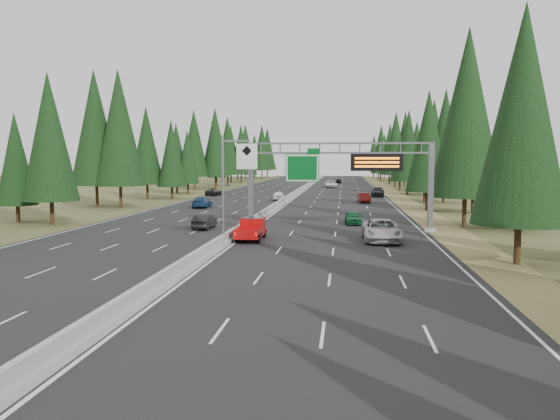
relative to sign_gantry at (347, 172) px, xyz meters
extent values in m
plane|color=#404721|center=(-8.92, -34.88, -5.27)|extent=(400.00, 400.00, 0.00)
cube|color=black|center=(-8.92, 45.12, -5.23)|extent=(32.00, 260.00, 0.08)
cube|color=olive|center=(8.88, 45.12, -5.24)|extent=(3.60, 260.00, 0.06)
cube|color=#404721|center=(-26.72, 45.12, -5.24)|extent=(3.60, 260.00, 0.06)
cube|color=gray|center=(-8.92, 45.12, -5.04)|extent=(0.70, 260.00, 0.30)
cube|color=gray|center=(-8.92, 45.12, -4.64)|extent=(0.30, 260.00, 0.60)
cube|color=slate|center=(-8.57, 0.12, -1.29)|extent=(0.45, 0.45, 7.80)
cube|color=gray|center=(-8.57, 0.12, -5.04)|extent=(0.90, 0.90, 0.30)
cube|color=slate|center=(7.28, 0.12, -1.29)|extent=(0.45, 0.45, 7.80)
cube|color=gray|center=(7.28, 0.12, -5.04)|extent=(0.90, 0.90, 0.30)
cube|color=slate|center=(-0.64, 0.12, 2.53)|extent=(15.85, 0.35, 0.16)
cube|color=slate|center=(-0.64, 0.12, 1.69)|extent=(15.85, 0.35, 0.16)
cube|color=#054C19|center=(-3.92, -0.13, 0.36)|extent=(3.00, 0.10, 2.50)
cube|color=silver|center=(-3.92, -0.19, 0.36)|extent=(2.85, 0.02, 2.35)
cube|color=#054C19|center=(-2.92, -0.13, 1.86)|extent=(1.10, 0.10, 0.45)
cube|color=black|center=(2.58, -0.18, 0.86)|extent=(4.50, 0.40, 1.50)
cube|color=orange|center=(2.58, -0.40, 1.21)|extent=(3.80, 0.02, 0.18)
cube|color=orange|center=(2.58, -0.40, 0.86)|extent=(3.80, 0.02, 0.18)
cube|color=orange|center=(2.58, -0.40, 0.51)|extent=(3.80, 0.02, 0.18)
cylinder|color=slate|center=(-8.92, -9.88, -1.19)|extent=(0.20, 0.20, 8.00)
cube|color=gray|center=(-8.92, -9.88, -5.09)|extent=(0.50, 0.50, 0.20)
cube|color=slate|center=(-7.92, -9.88, 2.41)|extent=(2.00, 0.15, 0.15)
cube|color=silver|center=(-7.12, -10.00, 1.31)|extent=(1.50, 0.06, 1.80)
cylinder|color=black|center=(10.17, -14.62, -4.03)|extent=(0.40, 0.40, 2.48)
cone|color=black|center=(10.17, -14.62, 3.73)|extent=(5.58, 5.58, 13.03)
cylinder|color=black|center=(10.84, 3.31, -3.80)|extent=(0.40, 0.40, 2.94)
cone|color=black|center=(10.84, 3.31, 5.39)|extent=(6.61, 6.61, 15.43)
cylinder|color=black|center=(15.06, 2.05, -4.30)|extent=(0.40, 0.40, 1.93)
cone|color=black|center=(15.06, 2.05, 1.74)|extent=(4.35, 4.35, 10.15)
cylinder|color=black|center=(10.10, 21.42, -4.06)|extent=(0.40, 0.40, 2.41)
cone|color=black|center=(10.10, 21.42, 3.46)|extent=(5.42, 5.42, 12.64)
cylinder|color=black|center=(15.16, 19.14, -4.00)|extent=(0.40, 0.40, 2.54)
cone|color=black|center=(15.16, 19.14, 3.94)|extent=(5.71, 5.71, 13.33)
cylinder|color=black|center=(11.81, 35.43, -4.35)|extent=(0.40, 0.40, 1.83)
cone|color=black|center=(11.81, 35.43, 1.36)|extent=(4.11, 4.11, 9.60)
cylinder|color=black|center=(14.65, 35.73, -3.91)|extent=(0.40, 0.40, 2.72)
cone|color=black|center=(14.65, 35.73, 4.59)|extent=(6.12, 6.12, 14.27)
cylinder|color=black|center=(11.41, 54.25, -4.01)|extent=(0.40, 0.40, 2.51)
cone|color=black|center=(11.41, 54.25, 3.82)|extent=(5.64, 5.64, 13.17)
cylinder|color=black|center=(15.57, 52.15, -3.89)|extent=(0.40, 0.40, 2.76)
cone|color=black|center=(15.57, 52.15, 4.72)|extent=(6.20, 6.20, 14.47)
cylinder|color=black|center=(11.44, 68.93, -4.34)|extent=(0.40, 0.40, 1.86)
cone|color=black|center=(11.44, 68.93, 1.49)|extent=(4.19, 4.19, 9.79)
cylinder|color=black|center=(14.78, 69.21, -4.10)|extent=(0.40, 0.40, 2.34)
cone|color=black|center=(14.78, 69.21, 3.22)|extent=(5.27, 5.27, 12.29)
cylinder|color=black|center=(11.89, 84.89, -3.83)|extent=(0.40, 0.40, 2.88)
cone|color=black|center=(11.89, 84.89, 5.16)|extent=(6.47, 6.47, 15.10)
cylinder|color=black|center=(14.22, 86.30, -3.82)|extent=(0.40, 0.40, 2.91)
cone|color=black|center=(14.22, 86.30, 5.27)|extent=(6.54, 6.54, 15.26)
cylinder|color=black|center=(12.00, 103.31, -3.95)|extent=(0.40, 0.40, 2.63)
cone|color=black|center=(12.00, 103.31, 4.26)|extent=(5.92, 5.92, 13.81)
cylinder|color=black|center=(14.62, 101.94, -4.22)|extent=(0.40, 0.40, 2.10)
cone|color=black|center=(14.62, 101.94, 2.33)|extent=(4.72, 4.72, 11.01)
cylinder|color=black|center=(10.64, 118.70, -3.90)|extent=(0.40, 0.40, 2.75)
cone|color=black|center=(10.64, 118.70, 4.68)|extent=(6.18, 6.18, 14.41)
cylinder|color=black|center=(14.15, 122.01, -3.96)|extent=(0.40, 0.40, 2.61)
cone|color=black|center=(14.15, 122.01, 4.20)|extent=(5.88, 5.88, 13.71)
cylinder|color=black|center=(10.94, 135.15, -4.26)|extent=(0.40, 0.40, 2.02)
cone|color=black|center=(10.94, 135.15, 2.04)|extent=(4.54, 4.54, 10.59)
cylinder|color=black|center=(15.72, 137.13, -3.99)|extent=(0.40, 0.40, 2.56)
cone|color=black|center=(15.72, 137.13, 4.00)|extent=(5.75, 5.75, 13.42)
cylinder|color=black|center=(10.37, 153.84, -4.01)|extent=(0.40, 0.40, 2.51)
cone|color=black|center=(10.37, 153.84, 3.82)|extent=(5.64, 5.64, 13.17)
cylinder|color=black|center=(14.17, 153.48, -3.99)|extent=(0.40, 0.40, 2.56)
cone|color=black|center=(14.17, 153.48, 4.01)|extent=(5.76, 5.76, 13.43)
cylinder|color=black|center=(-28.67, 1.75, -4.08)|extent=(0.40, 0.40, 2.38)
cone|color=black|center=(-28.67, 1.75, 3.35)|extent=(5.35, 5.35, 12.48)
cylinder|color=black|center=(-33.17, 3.21, -4.38)|extent=(0.40, 0.40, 1.78)
cone|color=black|center=(-33.17, 3.21, 1.19)|extent=(4.01, 4.01, 9.35)
cylinder|color=black|center=(-29.91, 21.31, -3.80)|extent=(0.40, 0.40, 2.94)
cone|color=black|center=(-29.91, 21.31, 5.39)|extent=(6.62, 6.62, 15.44)
cylinder|color=black|center=(-33.62, 22.09, -3.79)|extent=(0.40, 0.40, 2.97)
cone|color=black|center=(-33.62, 22.09, 5.49)|extent=(6.68, 6.68, 15.58)
cylinder|color=black|center=(-28.09, 37.52, -4.24)|extent=(0.40, 0.40, 2.06)
cone|color=black|center=(-28.09, 37.52, 2.21)|extent=(4.64, 4.64, 10.83)
cylinder|color=black|center=(-32.36, 37.86, -4.06)|extent=(0.40, 0.40, 2.42)
cone|color=black|center=(-32.36, 37.86, 3.50)|extent=(5.45, 5.45, 12.71)
cylinder|color=black|center=(-29.67, 51.99, -4.30)|extent=(0.40, 0.40, 1.93)
cone|color=black|center=(-29.67, 51.99, 1.72)|extent=(4.34, 4.34, 10.13)
cylinder|color=black|center=(-32.00, 52.67, -4.19)|extent=(0.40, 0.40, 2.15)
cone|color=black|center=(-32.00, 52.67, 2.54)|extent=(4.84, 4.84, 11.30)
cylinder|color=black|center=(-28.83, 70.95, -3.82)|extent=(0.40, 0.40, 2.89)
cone|color=black|center=(-28.83, 70.95, 5.20)|extent=(6.50, 6.50, 15.16)
cylinder|color=black|center=(-32.88, 68.24, -3.87)|extent=(0.40, 0.40, 2.79)
cone|color=black|center=(-32.88, 68.24, 4.85)|extent=(6.28, 6.28, 14.65)
cylinder|color=black|center=(-29.24, 85.73, -3.89)|extent=(0.40, 0.40, 2.77)
cone|color=black|center=(-29.24, 85.73, 4.76)|extent=(6.22, 6.22, 14.52)
cylinder|color=black|center=(-31.95, 84.94, -4.24)|extent=(0.40, 0.40, 2.06)
cone|color=black|center=(-31.95, 84.94, 2.21)|extent=(4.64, 4.64, 10.83)
cylinder|color=black|center=(-29.14, 103.24, -3.94)|extent=(0.40, 0.40, 2.65)
cone|color=black|center=(-29.14, 103.24, 4.33)|extent=(5.96, 5.96, 13.91)
cylinder|color=black|center=(-32.25, 104.07, -3.96)|extent=(0.40, 0.40, 2.61)
cone|color=black|center=(-32.25, 104.07, 4.20)|extent=(5.88, 5.88, 13.72)
cylinder|color=black|center=(-29.16, 118.43, -4.33)|extent=(0.40, 0.40, 1.88)
cone|color=black|center=(-29.16, 118.43, 1.54)|extent=(4.22, 4.22, 9.86)
cylinder|color=black|center=(-33.37, 119.39, -4.23)|extent=(0.40, 0.40, 2.08)
cone|color=black|center=(-33.37, 119.39, 2.27)|extent=(4.68, 4.68, 10.91)
cylinder|color=black|center=(-28.48, 137.90, -3.77)|extent=(0.40, 0.40, 3.01)
cone|color=black|center=(-28.48, 137.90, 5.63)|extent=(6.76, 6.76, 15.78)
cylinder|color=black|center=(-33.91, 136.38, -3.76)|extent=(0.40, 0.40, 3.01)
cone|color=black|center=(-33.91, 136.38, 5.64)|extent=(6.77, 6.77, 15.80)
cylinder|color=black|center=(-28.64, 152.06, -3.79)|extent=(0.40, 0.40, 2.97)
cone|color=black|center=(-28.64, 152.06, 5.48)|extent=(6.67, 6.67, 15.57)
cylinder|color=black|center=(-33.86, 154.68, -3.96)|extent=(0.40, 0.40, 2.62)
cone|color=black|center=(-33.86, 154.68, 4.23)|extent=(5.89, 5.89, 13.75)
imported|color=#B6B7BC|center=(2.69, -6.15, -4.34)|extent=(2.92, 6.16, 1.70)
cylinder|color=black|center=(-8.20, -8.18, -4.82)|extent=(0.28, 0.74, 0.74)
cylinder|color=black|center=(-6.63, -8.18, -4.82)|extent=(0.28, 0.74, 0.74)
cylinder|color=black|center=(-8.20, -5.12, -4.82)|extent=(0.28, 0.74, 0.74)
cylinder|color=black|center=(-6.63, -5.12, -4.82)|extent=(0.28, 0.74, 0.74)
cube|color=#B90B0D|center=(-7.42, -6.61, -4.68)|extent=(1.85, 5.19, 0.28)
cube|color=#B90B0D|center=(-7.42, -5.77, -4.03)|extent=(1.76, 2.04, 1.02)
cube|color=black|center=(-7.42, -5.77, -3.75)|extent=(1.57, 1.76, 0.51)
cube|color=#B90B0D|center=(-8.30, -8.00, -4.36)|extent=(0.09, 2.22, 0.56)
cube|color=#B90B0D|center=(-6.54, -8.00, -4.36)|extent=(0.09, 2.22, 0.56)
cube|color=#B90B0D|center=(-7.42, -9.11, -4.36)|extent=(1.85, 0.09, 0.56)
imported|color=#14592D|center=(0.69, 5.15, -4.54)|extent=(1.75, 3.90, 1.30)
imported|color=#62100E|center=(2.70, 32.90, -4.47)|extent=(1.91, 4.46, 1.43)
imported|color=black|center=(5.58, 47.39, -4.41)|extent=(2.68, 5.54, 1.56)
imported|color=white|center=(-3.30, 78.38, -4.38)|extent=(3.12, 5.99, 1.61)
imported|color=black|center=(-1.83, 102.92, -4.53)|extent=(1.80, 3.94, 1.31)
imported|color=black|center=(-12.84, -0.21, -4.53)|extent=(1.45, 4.02, 1.32)
imported|color=navy|center=(-18.91, 21.84, -4.46)|extent=(2.36, 5.14, 1.46)
imported|color=white|center=(-10.42, 36.29, -4.50)|extent=(1.66, 4.07, 1.38)
imported|color=black|center=(-23.42, 46.79, -4.54)|extent=(2.27, 4.71, 1.29)
camera|label=1|loc=(-0.20, -48.47, 1.01)|focal=35.00mm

